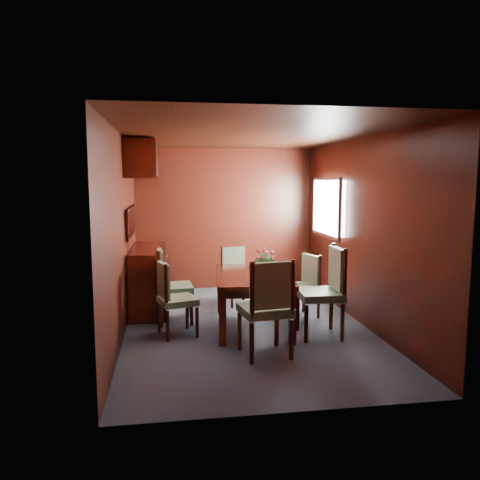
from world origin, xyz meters
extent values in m
plane|color=#303541|center=(0.00, 0.00, 0.00)|extent=(4.50, 4.50, 0.00)
cube|color=black|center=(-1.50, 0.00, 1.20)|extent=(0.02, 4.50, 2.40)
cube|color=black|center=(1.50, 0.00, 1.20)|extent=(0.02, 4.50, 2.40)
cube|color=black|center=(0.00, 2.25, 1.20)|extent=(3.00, 0.02, 2.40)
cube|color=black|center=(0.00, -2.25, 1.20)|extent=(3.00, 0.02, 2.40)
cube|color=black|center=(0.00, 0.00, 2.40)|extent=(3.00, 4.50, 0.02)
cube|color=white|center=(1.48, 1.10, 1.45)|extent=(0.14, 1.10, 0.80)
cube|color=#B2B2B7|center=(1.41, 1.10, 1.45)|extent=(0.04, 1.20, 0.90)
cube|color=black|center=(-1.47, 1.00, 1.28)|extent=(0.03, 1.36, 0.41)
cube|color=silver|center=(-1.45, 1.00, 1.28)|extent=(0.01, 1.30, 0.35)
cube|color=black|center=(-1.30, 1.00, 2.13)|extent=(0.40, 1.40, 0.50)
cube|color=black|center=(-1.25, 1.00, 0.45)|extent=(0.48, 1.40, 0.90)
cube|color=black|center=(-0.37, -0.63, 0.31)|extent=(0.09, 0.09, 0.63)
cube|color=black|center=(0.42, -0.71, 0.31)|extent=(0.09, 0.09, 0.63)
cube|color=black|center=(-0.25, 0.70, 0.31)|extent=(0.09, 0.09, 0.63)
cube|color=black|center=(0.54, 0.63, 0.31)|extent=(0.09, 0.09, 0.63)
cube|color=black|center=(0.08, 0.00, 0.58)|extent=(0.92, 1.41, 0.09)
cube|color=black|center=(0.08, 0.00, 0.65)|extent=(1.04, 1.53, 0.05)
cylinder|color=black|center=(-1.09, -0.06, 0.18)|extent=(0.04, 0.04, 0.37)
cylinder|color=black|center=(-0.98, -0.42, 0.18)|extent=(0.04, 0.04, 0.37)
cylinder|color=black|center=(-0.74, 0.04, 0.18)|extent=(0.04, 0.04, 0.37)
cylinder|color=black|center=(-0.64, -0.32, 0.18)|extent=(0.04, 0.04, 0.37)
cube|color=slate|center=(-0.86, -0.19, 0.42)|extent=(0.52, 0.53, 0.08)
cylinder|color=black|center=(-1.09, -0.06, 0.67)|extent=(0.04, 0.04, 0.49)
cylinder|color=black|center=(-0.99, -0.42, 0.67)|extent=(0.04, 0.04, 0.49)
cube|color=slate|center=(-1.02, -0.24, 0.69)|extent=(0.16, 0.39, 0.41)
cylinder|color=black|center=(-1.09, 0.53, 0.20)|extent=(0.04, 0.04, 0.40)
cylinder|color=black|center=(-1.06, 0.12, 0.20)|extent=(0.04, 0.04, 0.40)
cylinder|color=black|center=(-0.71, 0.56, 0.20)|extent=(0.04, 0.04, 0.40)
cylinder|color=black|center=(-0.68, 0.15, 0.20)|extent=(0.04, 0.04, 0.40)
cube|color=slate|center=(-0.89, 0.34, 0.46)|extent=(0.48, 0.50, 0.08)
cylinder|color=black|center=(-1.10, 0.53, 0.72)|extent=(0.04, 0.04, 0.53)
cylinder|color=black|center=(-1.07, 0.12, 0.72)|extent=(0.04, 0.04, 0.53)
cube|color=slate|center=(-1.07, 0.33, 0.74)|extent=(0.09, 0.43, 0.45)
cylinder|color=black|center=(1.01, -0.71, 0.22)|extent=(0.05, 0.05, 0.44)
cylinder|color=black|center=(1.04, -0.26, 0.22)|extent=(0.05, 0.05, 0.44)
cylinder|color=black|center=(0.59, -0.68, 0.22)|extent=(0.05, 0.05, 0.44)
cylinder|color=black|center=(0.61, -0.24, 0.22)|extent=(0.05, 0.05, 0.44)
cube|color=slate|center=(0.81, -0.47, 0.50)|extent=(0.52, 0.54, 0.09)
cylinder|color=black|center=(1.02, -0.71, 0.79)|extent=(0.05, 0.05, 0.58)
cylinder|color=black|center=(1.05, -0.26, 0.79)|extent=(0.05, 0.05, 0.58)
cube|color=slate|center=(1.01, -0.48, 0.82)|extent=(0.09, 0.47, 0.49)
cylinder|color=black|center=(1.03, 0.22, 0.17)|extent=(0.04, 0.04, 0.35)
cylinder|color=black|center=(0.92, 0.56, 0.17)|extent=(0.04, 0.04, 0.35)
cylinder|color=black|center=(0.71, 0.12, 0.17)|extent=(0.04, 0.04, 0.35)
cylinder|color=black|center=(0.60, 0.45, 0.17)|extent=(0.04, 0.04, 0.35)
cube|color=slate|center=(0.81, 0.34, 0.40)|extent=(0.50, 0.51, 0.07)
cylinder|color=black|center=(1.04, 0.22, 0.63)|extent=(0.04, 0.04, 0.46)
cylinder|color=black|center=(0.93, 0.56, 0.63)|extent=(0.04, 0.04, 0.46)
cube|color=slate|center=(0.97, 0.38, 0.65)|extent=(0.16, 0.37, 0.39)
cylinder|color=black|center=(-0.14, -1.22, 0.21)|extent=(0.05, 0.05, 0.42)
cylinder|color=black|center=(0.29, -1.15, 0.21)|extent=(0.05, 0.05, 0.42)
cylinder|color=black|center=(-0.21, -0.81, 0.21)|extent=(0.05, 0.05, 0.42)
cylinder|color=black|center=(0.22, -0.74, 0.21)|extent=(0.05, 0.05, 0.42)
cube|color=slate|center=(0.04, -0.98, 0.49)|extent=(0.57, 0.55, 0.09)
cylinder|color=black|center=(-0.14, -1.23, 0.77)|extent=(0.05, 0.05, 0.57)
cylinder|color=black|center=(0.29, -1.16, 0.77)|extent=(0.05, 0.05, 0.57)
cube|color=slate|center=(0.07, -1.17, 0.79)|extent=(0.46, 0.13, 0.48)
cylinder|color=black|center=(0.18, 1.32, 0.17)|extent=(0.04, 0.04, 0.35)
cylinder|color=black|center=(-0.16, 1.21, 0.17)|extent=(0.04, 0.04, 0.35)
cylinder|color=black|center=(0.28, 1.00, 0.17)|extent=(0.04, 0.04, 0.35)
cylinder|color=black|center=(-0.06, 0.89, 0.17)|extent=(0.04, 0.04, 0.35)
cube|color=slate|center=(0.06, 1.10, 0.40)|extent=(0.51, 0.50, 0.07)
cylinder|color=black|center=(0.18, 1.33, 0.63)|extent=(0.04, 0.04, 0.46)
cylinder|color=black|center=(-0.16, 1.22, 0.63)|extent=(0.04, 0.04, 0.46)
cube|color=slate|center=(0.01, 1.26, 0.65)|extent=(0.37, 0.17, 0.39)
cylinder|color=#CD5E3E|center=(0.30, 0.31, 0.72)|extent=(0.26, 0.26, 0.08)
sphere|color=#26571D|center=(0.30, 0.31, 0.78)|extent=(0.20, 0.20, 0.20)
camera|label=1|loc=(-0.95, -5.69, 1.85)|focal=35.00mm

